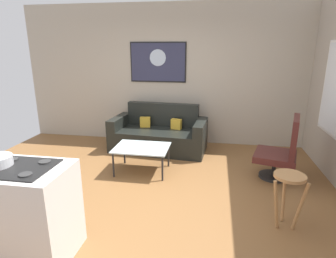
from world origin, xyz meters
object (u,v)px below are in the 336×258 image
object	(u,v)px
armchair	(282,151)
bar_stool	(289,186)
coffee_table	(142,149)
wall_painting	(158,62)
couch	(159,135)

from	to	relation	value
armchair	bar_stool	distance (m)	1.27
bar_stool	armchair	bearing A→B (deg)	81.19
coffee_table	wall_painting	xyz separation A→B (m)	(-0.06, 1.62, 1.28)
couch	bar_stool	world-z (taller)	couch
bar_stool	wall_painting	distance (m)	3.62
couch	wall_painting	distance (m)	1.48
couch	armchair	size ratio (longest dim) A/B	1.90
wall_painting	bar_stool	bearing A→B (deg)	-54.02
bar_stool	wall_painting	world-z (taller)	wall_painting
coffee_table	bar_stool	world-z (taller)	bar_stool
coffee_table	armchair	bearing A→B (deg)	2.74
armchair	wall_painting	bearing A→B (deg)	145.48
armchair	bar_stool	size ratio (longest dim) A/B	1.56
couch	coffee_table	xyz separation A→B (m)	(-0.07, -1.07, 0.09)
couch	coffee_table	bearing A→B (deg)	-93.62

